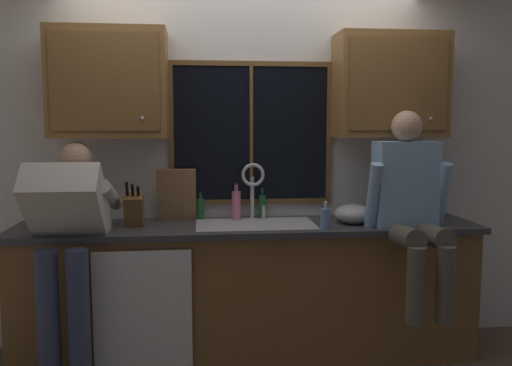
{
  "coord_description": "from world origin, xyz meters",
  "views": [
    {
      "loc": [
        -0.32,
        -3.85,
        1.59
      ],
      "look_at": [
        0.06,
        -0.3,
        1.2
      ],
      "focal_mm": 37.6,
      "sensor_mm": 36.0,
      "label": 1
    }
  ],
  "objects_px": {
    "knife_block": "(134,210)",
    "mixing_bowl": "(354,214)",
    "person_standing": "(68,234)",
    "cutting_board": "(177,195)",
    "soap_dispenser": "(325,218)",
    "bottle_green_glass": "(236,204)",
    "bottle_tall_clear": "(200,208)",
    "person_sitting_on_counter": "(411,201)",
    "bottle_amber_small": "(262,206)"
  },
  "relations": [
    {
      "from": "knife_block",
      "to": "mixing_bowl",
      "type": "distance_m",
      "value": 1.48
    },
    {
      "from": "person_standing",
      "to": "cutting_board",
      "type": "xyz_separation_m",
      "value": [
        0.63,
        0.49,
        0.17
      ]
    },
    {
      "from": "knife_block",
      "to": "mixing_bowl",
      "type": "bearing_deg",
      "value": -1.31
    },
    {
      "from": "soap_dispenser",
      "to": "bottle_green_glass",
      "type": "relative_size",
      "value": 0.68
    },
    {
      "from": "bottle_tall_clear",
      "to": "person_standing",
      "type": "bearing_deg",
      "value": -147.48
    },
    {
      "from": "cutting_board",
      "to": "bottle_green_glass",
      "type": "relative_size",
      "value": 1.4
    },
    {
      "from": "person_sitting_on_counter",
      "to": "bottle_green_glass",
      "type": "distance_m",
      "value": 1.18
    },
    {
      "from": "mixing_bowl",
      "to": "bottle_green_glass",
      "type": "xyz_separation_m",
      "value": [
        -0.79,
        0.21,
        0.05
      ]
    },
    {
      "from": "bottle_green_glass",
      "to": "mixing_bowl",
      "type": "bearing_deg",
      "value": -14.6
    },
    {
      "from": "person_sitting_on_counter",
      "to": "person_standing",
      "type": "bearing_deg",
      "value": -179.8
    },
    {
      "from": "person_sitting_on_counter",
      "to": "knife_block",
      "type": "bearing_deg",
      "value": 171.09
    },
    {
      "from": "person_standing",
      "to": "person_sitting_on_counter",
      "type": "distance_m",
      "value": 2.14
    },
    {
      "from": "person_sitting_on_counter",
      "to": "bottle_tall_clear",
      "type": "distance_m",
      "value": 1.44
    },
    {
      "from": "mixing_bowl",
      "to": "bottle_tall_clear",
      "type": "height_order",
      "value": "bottle_tall_clear"
    },
    {
      "from": "person_sitting_on_counter",
      "to": "bottle_amber_small",
      "type": "relative_size",
      "value": 5.8
    },
    {
      "from": "cutting_board",
      "to": "mixing_bowl",
      "type": "relative_size",
      "value": 1.38
    },
    {
      "from": "person_standing",
      "to": "soap_dispenser",
      "type": "xyz_separation_m",
      "value": [
        1.6,
        0.08,
        0.06
      ]
    },
    {
      "from": "person_standing",
      "to": "bottle_green_glass",
      "type": "xyz_separation_m",
      "value": [
        1.05,
        0.46,
        0.1
      ]
    },
    {
      "from": "mixing_bowl",
      "to": "bottle_tall_clear",
      "type": "bearing_deg",
      "value": 166.33
    },
    {
      "from": "knife_block",
      "to": "soap_dispenser",
      "type": "distance_m",
      "value": 1.26
    },
    {
      "from": "cutting_board",
      "to": "bottle_green_glass",
      "type": "bearing_deg",
      "value": -4.23
    },
    {
      "from": "soap_dispenser",
      "to": "bottle_tall_clear",
      "type": "bearing_deg",
      "value": 151.83
    },
    {
      "from": "person_standing",
      "to": "bottle_amber_small",
      "type": "distance_m",
      "value": 1.34
    },
    {
      "from": "knife_block",
      "to": "bottle_amber_small",
      "type": "xyz_separation_m",
      "value": [
        0.88,
        0.22,
        -0.02
      ]
    },
    {
      "from": "knife_block",
      "to": "soap_dispenser",
      "type": "bearing_deg",
      "value": -9.61
    },
    {
      "from": "knife_block",
      "to": "cutting_board",
      "type": "relative_size",
      "value": 0.87
    },
    {
      "from": "bottle_tall_clear",
      "to": "bottle_green_glass",
      "type": "bearing_deg",
      "value": -10.7
    },
    {
      "from": "bottle_amber_small",
      "to": "bottle_tall_clear",
      "type": "bearing_deg",
      "value": -179.41
    },
    {
      "from": "person_standing",
      "to": "bottle_amber_small",
      "type": "height_order",
      "value": "person_standing"
    },
    {
      "from": "cutting_board",
      "to": "bottle_amber_small",
      "type": "xyz_separation_m",
      "value": [
        0.61,
        0.02,
        -0.09
      ]
    },
    {
      "from": "mixing_bowl",
      "to": "bottle_tall_clear",
      "type": "distance_m",
      "value": 1.07
    },
    {
      "from": "person_standing",
      "to": "knife_block",
      "type": "xyz_separation_m",
      "value": [
        0.36,
        0.29,
        0.1
      ]
    },
    {
      "from": "cutting_board",
      "to": "bottle_tall_clear",
      "type": "height_order",
      "value": "cutting_board"
    },
    {
      "from": "person_sitting_on_counter",
      "to": "soap_dispenser",
      "type": "height_order",
      "value": "person_sitting_on_counter"
    },
    {
      "from": "soap_dispenser",
      "to": "knife_block",
      "type": "bearing_deg",
      "value": 170.39
    },
    {
      "from": "person_standing",
      "to": "soap_dispenser",
      "type": "bearing_deg",
      "value": 2.76
    },
    {
      "from": "knife_block",
      "to": "person_standing",
      "type": "bearing_deg",
      "value": -141.38
    },
    {
      "from": "cutting_board",
      "to": "mixing_bowl",
      "type": "bearing_deg",
      "value": -11.1
    },
    {
      "from": "person_sitting_on_counter",
      "to": "cutting_board",
      "type": "height_order",
      "value": "person_sitting_on_counter"
    },
    {
      "from": "bottle_amber_small",
      "to": "soap_dispenser",
      "type": "bearing_deg",
      "value": -50.41
    },
    {
      "from": "mixing_bowl",
      "to": "bottle_amber_small",
      "type": "height_order",
      "value": "bottle_amber_small"
    },
    {
      "from": "knife_block",
      "to": "bottle_tall_clear",
      "type": "xyz_separation_m",
      "value": [
        0.44,
        0.22,
        -0.03
      ]
    },
    {
      "from": "person_sitting_on_counter",
      "to": "bottle_amber_small",
      "type": "xyz_separation_m",
      "value": [
        -0.9,
        0.5,
        -0.09
      ]
    },
    {
      "from": "mixing_bowl",
      "to": "soap_dispenser",
      "type": "bearing_deg",
      "value": -143.93
    },
    {
      "from": "person_sitting_on_counter",
      "to": "cutting_board",
      "type": "distance_m",
      "value": 1.58
    },
    {
      "from": "cutting_board",
      "to": "person_sitting_on_counter",
      "type": "bearing_deg",
      "value": -17.73
    },
    {
      "from": "cutting_board",
      "to": "soap_dispenser",
      "type": "xyz_separation_m",
      "value": [
        0.97,
        -0.41,
        -0.11
      ]
    },
    {
      "from": "person_sitting_on_counter",
      "to": "knife_block",
      "type": "height_order",
      "value": "person_sitting_on_counter"
    },
    {
      "from": "knife_block",
      "to": "mixing_bowl",
      "type": "xyz_separation_m",
      "value": [
        1.48,
        -0.03,
        -0.05
      ]
    },
    {
      "from": "soap_dispenser",
      "to": "mixing_bowl",
      "type": "bearing_deg",
      "value": 36.07
    }
  ]
}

